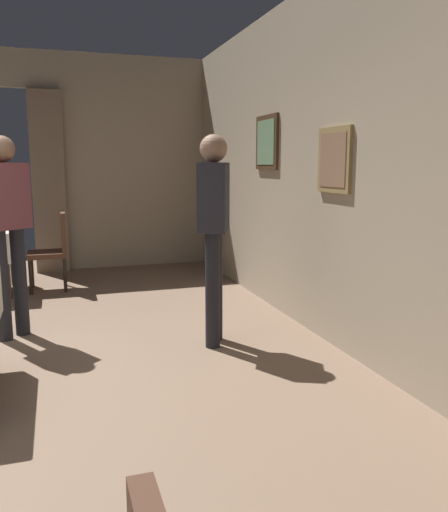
# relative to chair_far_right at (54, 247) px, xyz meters

# --- Properties ---
(wall_right) EXTENTS (0.16, 8.40, 3.00)m
(wall_right) POSITION_rel_chair_far_right_xyz_m (2.25, -2.92, 0.99)
(wall_right) COLOR tan
(wall_right) RESTS_ON ground
(chair_far_right) EXTENTS (0.44, 0.44, 0.93)m
(chair_far_right) POSITION_rel_chair_far_right_xyz_m (0.00, 0.00, 0.00)
(chair_far_right) COLOR black
(chair_far_right) RESTS_ON ground
(person_waiter_by_doorway) EXTENTS (0.35, 0.42, 1.72)m
(person_waiter_by_doorway) POSITION_rel_chair_far_right_xyz_m (1.26, -2.43, 0.51)
(person_waiter_by_doorway) COLOR black
(person_waiter_by_doorway) RESTS_ON ground
(person_diner_standing_aside) EXTENTS (0.42, 0.40, 1.72)m
(person_diner_standing_aside) POSITION_rel_chair_far_right_xyz_m (-0.35, -1.75, 0.51)
(person_diner_standing_aside) COLOR black
(person_diner_standing_aside) RESTS_ON ground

